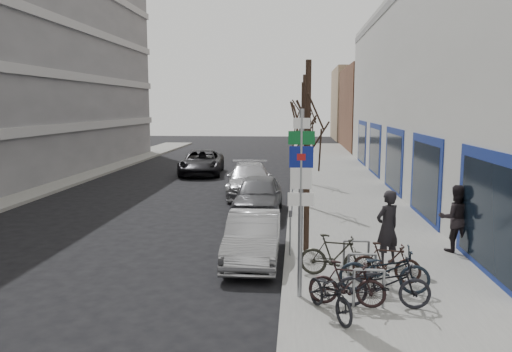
% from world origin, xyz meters
% --- Properties ---
extents(ground, '(120.00, 120.00, 0.00)m').
position_xyz_m(ground, '(0.00, 0.00, 0.00)').
color(ground, black).
rests_on(ground, ground).
extents(sidewalk_east, '(5.00, 70.00, 0.15)m').
position_xyz_m(sidewalk_east, '(4.50, 10.00, 0.07)').
color(sidewalk_east, slate).
rests_on(sidewalk_east, ground).
extents(brick_building_far, '(12.00, 14.00, 8.00)m').
position_xyz_m(brick_building_far, '(13.00, 40.00, 4.00)').
color(brick_building_far, brown).
rests_on(brick_building_far, ground).
extents(tan_building_far, '(13.00, 12.00, 9.00)m').
position_xyz_m(tan_building_far, '(13.50, 55.00, 4.50)').
color(tan_building_far, '#937A5B').
rests_on(tan_building_far, ground).
extents(highway_sign_pole, '(0.55, 0.10, 4.20)m').
position_xyz_m(highway_sign_pole, '(2.40, -0.01, 2.46)').
color(highway_sign_pole, gray).
rests_on(highway_sign_pole, ground).
extents(bike_rack, '(0.66, 2.26, 0.83)m').
position_xyz_m(bike_rack, '(3.80, 0.60, 0.66)').
color(bike_rack, gray).
rests_on(bike_rack, sidewalk_east).
extents(tree_near, '(1.80, 1.80, 5.50)m').
position_xyz_m(tree_near, '(2.60, 3.50, 4.10)').
color(tree_near, black).
rests_on(tree_near, ground).
extents(tree_mid, '(1.80, 1.80, 5.50)m').
position_xyz_m(tree_mid, '(2.60, 10.00, 4.10)').
color(tree_mid, black).
rests_on(tree_mid, ground).
extents(tree_far, '(1.80, 1.80, 5.50)m').
position_xyz_m(tree_far, '(2.60, 16.50, 4.10)').
color(tree_far, black).
rests_on(tree_far, ground).
extents(meter_front, '(0.10, 0.08, 1.27)m').
position_xyz_m(meter_front, '(2.15, 3.00, 0.92)').
color(meter_front, gray).
rests_on(meter_front, sidewalk_east).
extents(meter_mid, '(0.10, 0.08, 1.27)m').
position_xyz_m(meter_mid, '(2.15, 8.50, 0.92)').
color(meter_mid, gray).
rests_on(meter_mid, sidewalk_east).
extents(meter_back, '(0.10, 0.08, 1.27)m').
position_xyz_m(meter_back, '(2.15, 14.00, 0.92)').
color(meter_back, gray).
rests_on(meter_back, sidewalk_east).
extents(bike_near_left, '(1.20, 1.77, 1.04)m').
position_xyz_m(bike_near_left, '(2.99, -0.95, 0.67)').
color(bike_near_left, black).
rests_on(bike_near_left, sidewalk_east).
extents(bike_near_right, '(1.66, 0.73, 0.97)m').
position_xyz_m(bike_near_right, '(3.37, -0.45, 0.64)').
color(bike_near_right, black).
rests_on(bike_near_right, sidewalk_east).
extents(bike_mid_curb, '(2.02, 0.76, 1.21)m').
position_xyz_m(bike_mid_curb, '(4.26, 0.38, 0.75)').
color(bike_mid_curb, black).
rests_on(bike_mid_curb, sidewalk_east).
extents(bike_mid_inner, '(1.82, 0.86, 1.06)m').
position_xyz_m(bike_mid_inner, '(3.26, 1.34, 0.68)').
color(bike_mid_inner, black).
rests_on(bike_mid_inner, sidewalk_east).
extents(bike_far_curb, '(1.93, 0.63, 1.17)m').
position_xyz_m(bike_far_curb, '(4.10, -0.46, 0.74)').
color(bike_far_curb, black).
rests_on(bike_far_curb, sidewalk_east).
extents(bike_far_inner, '(1.65, 0.76, 0.97)m').
position_xyz_m(bike_far_inner, '(4.43, 1.06, 0.63)').
color(bike_far_inner, black).
rests_on(bike_far_inner, sidewalk_east).
extents(parked_car_front, '(1.45, 4.04, 1.33)m').
position_xyz_m(parked_car_front, '(1.13, 2.88, 0.66)').
color(parked_car_front, '#949498').
rests_on(parked_car_front, ground).
extents(parked_car_mid, '(1.86, 4.52, 1.53)m').
position_xyz_m(parked_car_mid, '(0.81, 8.93, 0.77)').
color(parked_car_mid, '#4E4E53').
rests_on(parked_car_mid, ground).
extents(parked_car_back, '(2.57, 5.37, 1.51)m').
position_xyz_m(parked_car_back, '(0.06, 13.04, 0.75)').
color(parked_car_back, '#A2A3A7').
rests_on(parked_car_back, ground).
extents(lane_car, '(2.96, 5.63, 1.51)m').
position_xyz_m(lane_car, '(-3.62, 20.21, 0.76)').
color(lane_car, black).
rests_on(lane_car, ground).
extents(pedestrian_near, '(0.85, 0.78, 1.96)m').
position_xyz_m(pedestrian_near, '(4.67, 2.45, 1.13)').
color(pedestrian_near, black).
rests_on(pedestrian_near, sidewalk_east).
extents(pedestrian_far, '(0.73, 0.51, 1.94)m').
position_xyz_m(pedestrian_far, '(6.80, 3.79, 1.12)').
color(pedestrian_far, black).
rests_on(pedestrian_far, sidewalk_east).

